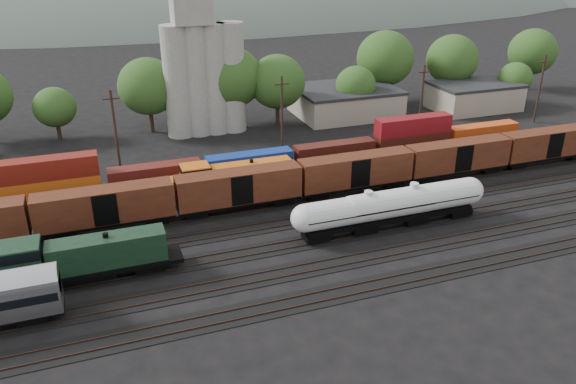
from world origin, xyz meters
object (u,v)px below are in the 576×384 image
object	(u,v)px
green_locomotive	(73,259)
tank_car_a	(367,210)
grain_silo	(203,66)
orange_locomotive	(230,177)

from	to	relation	value
green_locomotive	tank_car_a	xyz separation A→B (m)	(30.88, -0.00, 0.06)
grain_silo	tank_car_a	bearing A→B (deg)	-77.10
green_locomotive	orange_locomotive	xyz separation A→B (m)	(18.96, 15.00, -0.25)
orange_locomotive	grain_silo	distance (m)	27.56
tank_car_a	grain_silo	distance (m)	42.90
tank_car_a	green_locomotive	bearing A→B (deg)	180.00
orange_locomotive	grain_silo	bearing A→B (deg)	84.45
tank_car_a	orange_locomotive	size ratio (longest dim) A/B	1.04
tank_car_a	orange_locomotive	distance (m)	19.16
green_locomotive	grain_silo	xyz separation A→B (m)	(21.49, 41.00, 8.52)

